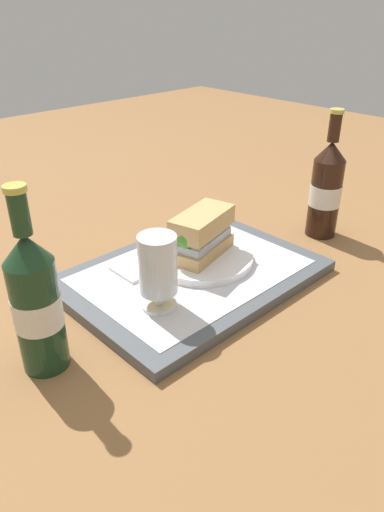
{
  "coord_description": "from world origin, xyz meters",
  "views": [
    {
      "loc": [
        0.51,
        0.54,
        0.46
      ],
      "look_at": [
        0.0,
        0.0,
        0.05
      ],
      "focal_mm": 33.46,
      "sensor_mm": 36.0,
      "label": 1
    }
  ],
  "objects_px": {
    "plate": "(202,258)",
    "sandwich": "(201,234)",
    "beer_glass": "(158,270)",
    "second_bottle": "(326,189)",
    "beer_bottle": "(36,302)"
  },
  "relations": [
    {
      "from": "beer_bottle",
      "to": "second_bottle",
      "type": "distance_m",
      "value": 0.64
    },
    {
      "from": "beer_bottle",
      "to": "sandwich",
      "type": "bearing_deg",
      "value": -174.44
    },
    {
      "from": "plate",
      "to": "second_bottle",
      "type": "height_order",
      "value": "second_bottle"
    },
    {
      "from": "sandwich",
      "to": "beer_glass",
      "type": "relative_size",
      "value": 1.13
    },
    {
      "from": "beer_glass",
      "to": "plate",
      "type": "bearing_deg",
      "value": -158.86
    },
    {
      "from": "sandwich",
      "to": "beer_glass",
      "type": "bearing_deg",
      "value": 6.8
    },
    {
      "from": "plate",
      "to": "sandwich",
      "type": "xyz_separation_m",
      "value": [
        0.0,
        0.0,
        0.05
      ]
    },
    {
      "from": "beer_bottle",
      "to": "second_bottle",
      "type": "height_order",
      "value": "same"
    },
    {
      "from": "beer_glass",
      "to": "sandwich",
      "type": "bearing_deg",
      "value": -158.72
    },
    {
      "from": "plate",
      "to": "beer_bottle",
      "type": "distance_m",
      "value": 0.35
    },
    {
      "from": "plate",
      "to": "beer_bottle",
      "type": "height_order",
      "value": "beer_bottle"
    },
    {
      "from": "beer_bottle",
      "to": "second_bottle",
      "type": "bearing_deg",
      "value": 177.24
    },
    {
      "from": "sandwich",
      "to": "beer_bottle",
      "type": "height_order",
      "value": "beer_bottle"
    },
    {
      "from": "beer_glass",
      "to": "second_bottle",
      "type": "xyz_separation_m",
      "value": [
        -0.45,
        0.0,
        0.01
      ]
    },
    {
      "from": "sandwich",
      "to": "second_bottle",
      "type": "bearing_deg",
      "value": 153.63
    }
  ]
}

